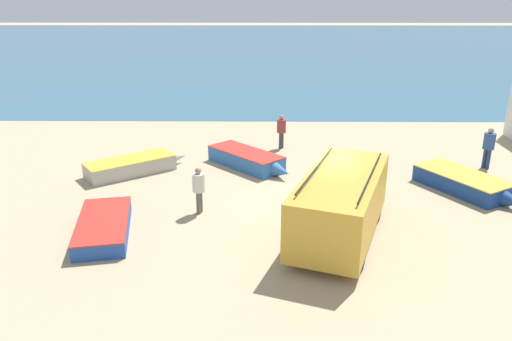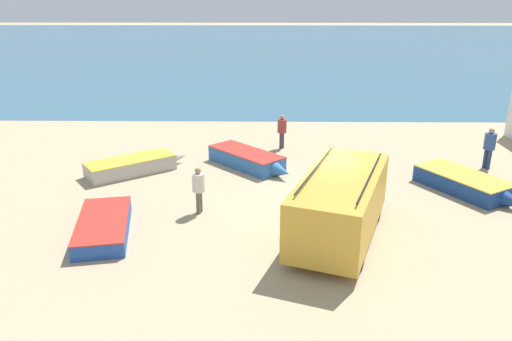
{
  "view_description": "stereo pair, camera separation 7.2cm",
  "coord_description": "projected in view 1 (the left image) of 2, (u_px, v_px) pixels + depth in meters",
  "views": [
    {
      "loc": [
        -1.9,
        -16.0,
        7.23
      ],
      "look_at": [
        -2.08,
        1.04,
        1.0
      ],
      "focal_mm": 35.0,
      "sensor_mm": 36.0,
      "label": 1
    },
    {
      "loc": [
        -1.83,
        -16.0,
        7.23
      ],
      "look_at": [
        -2.08,
        1.04,
        1.0
      ],
      "focal_mm": 35.0,
      "sensor_mm": 36.0,
      "label": 2
    }
  ],
  "objects": [
    {
      "name": "fishing_rowboat_2",
      "position": [
        104.0,
        225.0,
        15.64
      ],
      "size": [
        2.15,
        4.26,
        0.51
      ],
      "rotation": [
        0.0,
        0.0,
        1.76
      ],
      "color": "#234CA3",
      "rests_on": "ground_plane"
    },
    {
      "name": "fishing_rowboat_0",
      "position": [
        248.0,
        160.0,
        21.36
      ],
      "size": [
        3.7,
        3.76,
        0.67
      ],
      "rotation": [
        0.0,
        0.0,
        5.48
      ],
      "color": "#2D66AD",
      "rests_on": "ground_plane"
    },
    {
      "name": "parked_van",
      "position": [
        341.0,
        203.0,
        15.07
      ],
      "size": [
        3.78,
        5.74,
        2.16
      ],
      "rotation": [
        0.0,
        0.0,
        1.22
      ],
      "color": "gold",
      "rests_on": "ground_plane"
    },
    {
      "name": "fisherman_0",
      "position": [
        281.0,
        129.0,
        23.64
      ],
      "size": [
        0.43,
        0.43,
        1.64
      ],
      "rotation": [
        0.0,
        0.0,
        2.63
      ],
      "color": "#38383D",
      "rests_on": "ground_plane"
    },
    {
      "name": "fisherman_2",
      "position": [
        199.0,
        186.0,
        16.76
      ],
      "size": [
        0.43,
        0.43,
        1.64
      ],
      "rotation": [
        0.0,
        0.0,
        2.85
      ],
      "color": "#5B564C",
      "rests_on": "ground_plane"
    },
    {
      "name": "fishing_rowboat_3",
      "position": [
        465.0,
        183.0,
        18.81
      ],
      "size": [
        3.19,
        4.19,
        0.65
      ],
      "rotation": [
        0.0,
        0.0,
        5.25
      ],
      "color": "navy",
      "rests_on": "ground_plane"
    },
    {
      "name": "ground_plane",
      "position": [
        315.0,
        208.0,
        17.49
      ],
      "size": [
        200.0,
        200.0,
        0.0
      ],
      "primitive_type": "plane",
      "color": "tan"
    },
    {
      "name": "fishing_rowboat_1",
      "position": [
        134.0,
        165.0,
        20.7
      ],
      "size": [
        4.08,
        3.34,
        0.63
      ],
      "rotation": [
        0.0,
        0.0,
        0.63
      ],
      "color": "#ADA89E",
      "rests_on": "ground_plane"
    },
    {
      "name": "fisherman_1",
      "position": [
        489.0,
        144.0,
        20.96
      ],
      "size": [
        0.47,
        0.47,
        1.79
      ],
      "rotation": [
        0.0,
        0.0,
        3.67
      ],
      "color": "navy",
      "rests_on": "ground_plane"
    },
    {
      "name": "sea_water",
      "position": [
        276.0,
        46.0,
        66.32
      ],
      "size": [
        120.0,
        80.0,
        0.01
      ],
      "primitive_type": "cube",
      "color": "#33607A",
      "rests_on": "ground_plane"
    }
  ]
}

